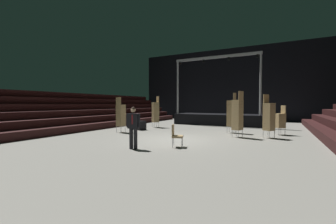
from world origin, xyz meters
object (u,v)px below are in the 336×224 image
Objects in this scene: stage_riser at (219,118)px; man_with_tie at (133,125)px; chair_stack_mid_left at (238,114)px; chair_stack_rear_left at (269,116)px; equipment_road_case at (139,125)px; loose_chair_near_man at (176,134)px; chair_stack_mid_centre at (121,115)px; chair_stack_front_left at (280,120)px; chair_stack_front_right at (231,113)px; chair_stack_mid_right at (156,112)px.

stage_riser reaches higher than man_with_tie.
chair_stack_mid_left is 1.59m from chair_stack_rear_left.
chair_stack_mid_left is (3.15, 5.03, 0.29)m from man_with_tie.
man_with_tie is (-0.43, -11.89, 0.38)m from stage_riser.
loose_chair_near_man is (4.90, -4.32, 0.23)m from equipment_road_case.
stage_riser is 3.30× the size of chair_stack_mid_centre.
man_with_tie reaches higher than equipment_road_case.
chair_stack_mid_centre reaches higher than equipment_road_case.
stage_riser is 6.72m from chair_stack_front_left.
chair_stack_front_left is at bearing -142.21° from man_with_tie.
stage_riser reaches higher than chair_stack_rear_left.
chair_stack_mid_centre is 5.72m from loose_chair_near_man.
chair_stack_mid_left is (2.72, -6.86, 0.67)m from stage_riser.
equipment_road_case is (-6.06, -1.27, -0.93)m from chair_stack_front_right.
chair_stack_mid_left is at bearing 17.74° from chair_stack_mid_centre.
chair_stack_mid_right is at bearing 82.15° from equipment_road_case.
chair_stack_front_left is 0.69× the size of chair_stack_front_right.
chair_stack_front_right is 1.00× the size of chair_stack_mid_left.
man_with_tie is at bearing 149.87° from chair_stack_mid_right.
stage_riser reaches higher than chair_stack_mid_centre.
chair_stack_mid_left is 2.62× the size of loose_chair_near_man.
chair_stack_mid_centre reaches higher than man_with_tie.
equipment_road_case is at bearing 91.63° from chair_stack_mid_centre.
stage_riser reaches higher than chair_stack_mid_left.
chair_stack_front_left is 1.81× the size of loose_chair_near_man.
chair_stack_rear_left is at bearing -56.43° from stage_riser.
chair_stack_front_right reaches higher than chair_stack_mid_centre.
chair_stack_mid_centre is at bearing 124.77° from chair_stack_front_right.
stage_riser is 11.90m from man_with_tie.
chair_stack_mid_left is 1.11× the size of chair_stack_mid_centre.
stage_riser reaches higher than equipment_road_case.
man_with_tie is 1.87× the size of equipment_road_case.
man_with_tie is at bearing -67.40° from loose_chair_near_man.
chair_stack_front_right reaches higher than equipment_road_case.
chair_stack_mid_left reaches higher than equipment_road_case.
equipment_road_case is at bearing 110.81° from chair_stack_front_right.
chair_stack_mid_right reaches higher than chair_stack_mid_centre.
chair_stack_front_right is 6.26m from equipment_road_case.
chair_stack_mid_left is at bearing 136.97° from loose_chair_near_man.
stage_riser reaches higher than loose_chair_near_man.
man_with_tie is 1.80m from loose_chair_near_man.
chair_stack_rear_left is (4.66, 5.52, 0.20)m from man_with_tie.
loose_chair_near_man is at bearing -85.18° from stage_riser.
stage_riser is 4.29× the size of chair_stack_front_left.
chair_stack_mid_centre is 2.35× the size of loose_chair_near_man.
chair_stack_mid_left reaches higher than chair_stack_front_left.
chair_stack_rear_left is at bearing 0.36° from equipment_road_case.
chair_stack_mid_centre is 1.92m from equipment_road_case.
man_with_tie is 7.19m from chair_stack_front_right.
man_with_tie is 5.94m from chair_stack_mid_left.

